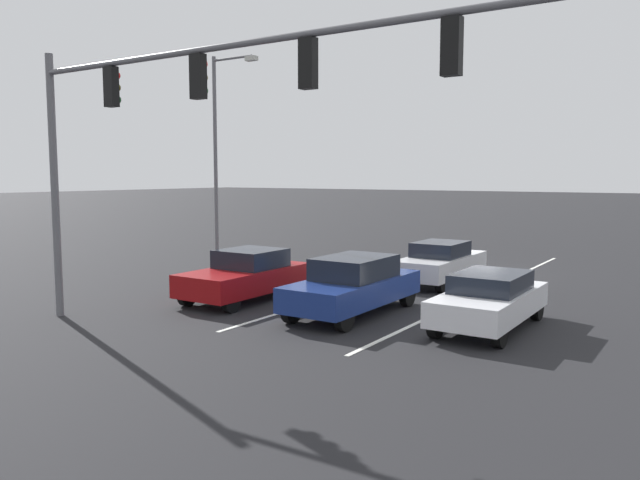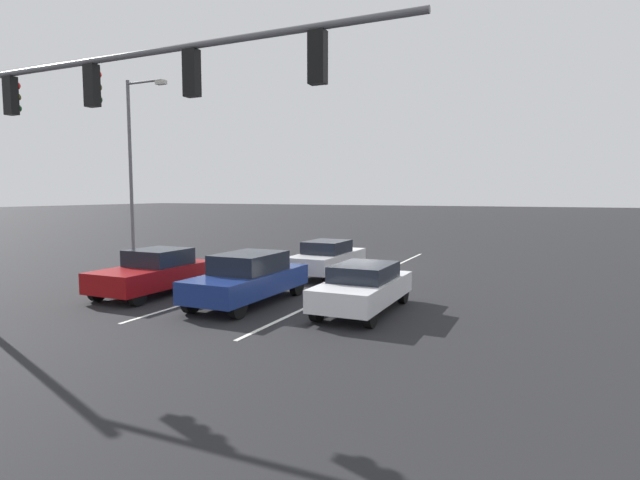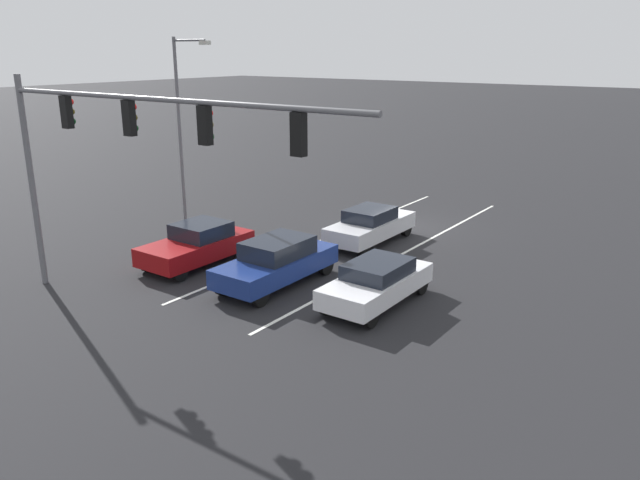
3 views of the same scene
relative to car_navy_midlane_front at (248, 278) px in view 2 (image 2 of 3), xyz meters
The scene contains 9 objects.
ground_plane 8.97m from the car_navy_midlane_front, 90.55° to the right, with size 240.00×240.00×0.00m, color black.
lane_stripe_left_divider 6.06m from the car_navy_midlane_front, 108.50° to the right, with size 0.12×18.48×0.01m, color silver.
lane_stripe_center_divider 6.01m from the car_navy_midlane_front, 73.06° to the right, with size 0.12×18.48×0.01m, color silver.
car_navy_midlane_front is the anchor object (origin of this frame).
car_white_leftlane_front 3.66m from the car_navy_midlane_front, behind, with size 1.76×4.30×1.39m.
car_maroon_rightlane_front 3.73m from the car_navy_midlane_front, ahead, with size 1.94×4.29×1.52m.
car_silver_midlane_second 5.92m from the car_navy_midlane_front, 90.88° to the right, with size 1.74×4.57×1.47m.
traffic_signal_gantry 6.66m from the car_navy_midlane_front, 66.86° to the left, with size 13.14×0.37×6.92m.
street_lamp_right_shoulder 9.05m from the car_navy_midlane_front, 21.92° to the right, with size 2.09×0.24×8.14m.
Camera 2 is at (-8.33, 21.95, 3.42)m, focal length 28.00 mm.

